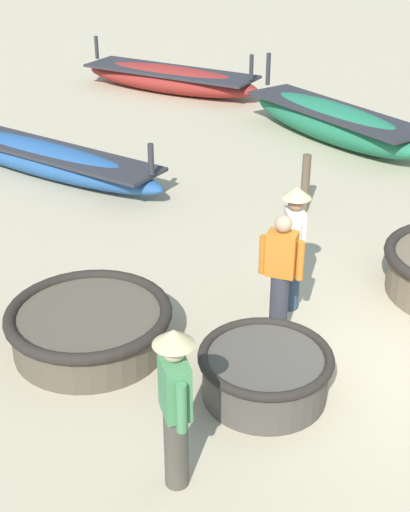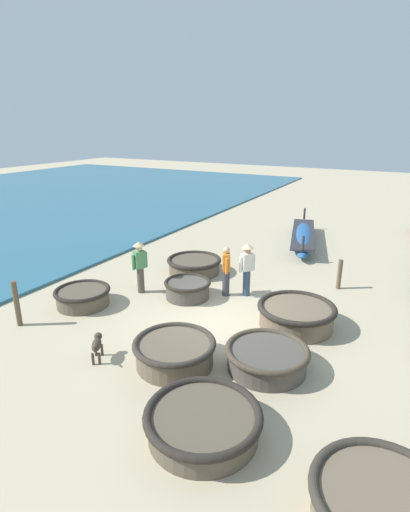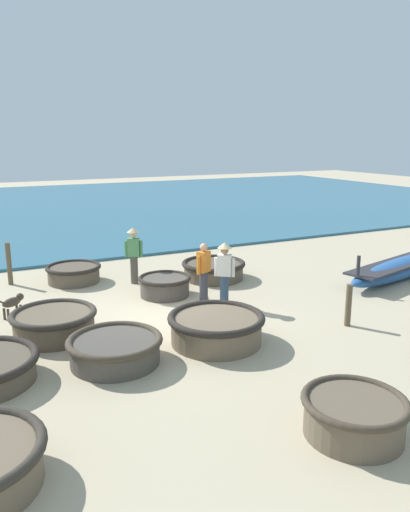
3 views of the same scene
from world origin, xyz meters
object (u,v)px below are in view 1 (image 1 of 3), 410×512
coracle_far_right (265,372)px  fisherman_crouching (175,400)px  fisherman_by_coracle (294,241)px  long_boat_white_hull (40,157)px  long_boat_blue_hull (333,122)px  fisherman_standing_left (281,273)px  mooring_post_mid_beach (305,183)px  coracle_weathered (90,326)px  long_boat_ochre_hull (170,79)px

coracle_far_right → fisherman_crouching: 1.68m
coracle_far_right → fisherman_by_coracle: bearing=34.0°
fisherman_by_coracle → long_boat_white_hull: bearing=89.7°
long_boat_blue_hull → fisherman_standing_left: bearing=-145.4°
long_boat_blue_hull → fisherman_crouching: size_ratio=2.86×
fisherman_by_coracle → mooring_post_mid_beach: bearing=38.2°
coracle_weathered → fisherman_standing_left: fisherman_standing_left is taller
coracle_weathered → mooring_post_mid_beach: 4.92m
long_boat_blue_hull → mooring_post_mid_beach: 3.73m
fisherman_by_coracle → long_boat_blue_hull: bearing=35.1°
long_boat_ochre_hull → fisherman_crouching: (-8.49, -10.57, 0.61)m
fisherman_standing_left → mooring_post_mid_beach: (2.97, 2.20, -0.35)m
coracle_far_right → fisherman_standing_left: bearing=36.6°
long_boat_white_hull → long_boat_blue_hull: 6.03m
long_boat_ochre_hull → fisherman_by_coracle: 10.73m
long_boat_ochre_hull → mooring_post_mid_beach: (-3.07, -7.31, 0.14)m
fisherman_by_coracle → fisherman_crouching: bearing=-155.5°
coracle_weathered → fisherman_crouching: fisherman_crouching is taller
coracle_far_right → long_boat_white_hull: long_boat_white_hull is taller
fisherman_by_coracle → coracle_weathered: bearing=158.6°
fisherman_standing_left → long_boat_blue_hull: bearing=34.6°
coracle_weathered → long_boat_white_hull: bearing=65.6°
mooring_post_mid_beach → coracle_far_right: bearing=-143.4°
fisherman_by_coracle → fisherman_standing_left: fisherman_by_coracle is taller
long_boat_ochre_hull → mooring_post_mid_beach: long_boat_ochre_hull is taller
long_boat_ochre_hull → long_boat_blue_hull: long_boat_blue_hull is taller
fisherman_crouching → long_boat_blue_hull: bearing=31.6°
coracle_far_right → long_boat_blue_hull: (7.07, 4.92, 0.12)m
coracle_far_right → fisherman_crouching: (-1.50, -0.36, 0.66)m
mooring_post_mid_beach → long_boat_ochre_hull: bearing=67.2°
long_boat_white_hull → mooring_post_mid_beach: (2.38, -4.42, 0.18)m
long_boat_ochre_hull → fisherman_crouching: bearing=-128.8°
coracle_far_right → fisherman_crouching: fisherman_crouching is taller
coracle_far_right → mooring_post_mid_beach: (3.92, 2.91, 0.19)m
long_boat_white_hull → coracle_weathered: bearing=-114.4°
fisherman_by_coracle → fisherman_crouching: size_ratio=1.00×
coracle_weathered → long_boat_white_hull: long_boat_white_hull is taller
fisherman_crouching → mooring_post_mid_beach: size_ratio=1.70×
long_boat_blue_hull → fisherman_crouching: bearing=-148.4°
long_boat_white_hull → fisherman_standing_left: 6.67m
fisherman_by_coracle → long_boat_ochre_hull: bearing=59.2°
long_boat_white_hull → long_boat_blue_hull: bearing=-23.5°
long_boat_white_hull → fisherman_standing_left: fisherman_standing_left is taller
coracle_weathered → mooring_post_mid_beach: (4.82, 0.96, 0.19)m
fisherman_crouching → mooring_post_mid_beach: fisherman_crouching is taller
coracle_far_right → fisherman_standing_left: fisherman_standing_left is taller
coracle_weathered → fisherman_by_coracle: size_ratio=1.16×
coracle_far_right → mooring_post_mid_beach: bearing=36.6°
coracle_weathered → long_boat_blue_hull: size_ratio=0.41×
fisherman_crouching → mooring_post_mid_beach: 6.34m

